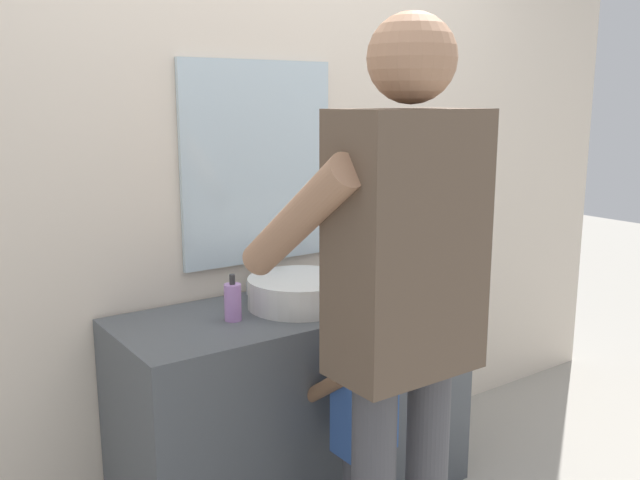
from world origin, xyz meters
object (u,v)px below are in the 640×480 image
Objects in this scene: child_toddler at (363,414)px; soap_bottle at (233,302)px; toothbrush_cup at (373,276)px; adult_parent at (402,283)px.

soap_bottle is at bearing 126.58° from child_toddler.
child_toddler is (-0.37, -0.41, -0.34)m from toothbrush_cup.
soap_bottle is 0.73m from adult_parent.
child_toddler is at bearing -53.42° from soap_bottle.
adult_parent reaches higher than soap_bottle.
adult_parent is at bearing -124.46° from toothbrush_cup.
toothbrush_cup is at bearing 47.63° from child_toddler.
toothbrush_cup is 1.25× the size of soap_bottle.
adult_parent is (-0.12, -0.30, 0.54)m from child_toddler.
child_toddler is at bearing -132.37° from toothbrush_cup.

